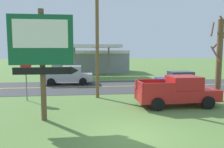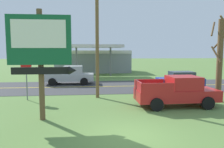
{
  "view_description": "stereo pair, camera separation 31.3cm",
  "coord_description": "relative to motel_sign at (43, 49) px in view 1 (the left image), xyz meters",
  "views": [
    {
      "loc": [
        -1.99,
        -8.9,
        3.61
      ],
      "look_at": [
        0.0,
        8.0,
        1.8
      ],
      "focal_mm": 35.65,
      "sensor_mm": 36.0,
      "label": 1
    },
    {
      "loc": [
        -1.68,
        -8.94,
        3.61
      ],
      "look_at": [
        0.0,
        8.0,
        1.8
      ],
      "focal_mm": 35.65,
      "sensor_mm": 36.0,
      "label": 2
    }
  ],
  "objects": [
    {
      "name": "ground_plane",
      "position": [
        4.12,
        -2.56,
        -3.7
      ],
      "size": [
        180.0,
        180.0,
        0.0
      ],
      "primitive_type": "plane",
      "color": "#5B7F3D"
    },
    {
      "name": "road_asphalt",
      "position": [
        4.12,
        10.44,
        -3.69
      ],
      "size": [
        140.0,
        8.0,
        0.02
      ],
      "primitive_type": "cube",
      "color": "#3D3D3F",
      "rests_on": "ground"
    },
    {
      "name": "road_centre_line",
      "position": [
        4.12,
        10.44,
        -3.68
      ],
      "size": [
        126.0,
        0.2,
        0.01
      ],
      "primitive_type": "cube",
      "color": "gold",
      "rests_on": "road_asphalt"
    },
    {
      "name": "motel_sign",
      "position": [
        0.0,
        0.0,
        0.0
      ],
      "size": [
        3.39,
        0.54,
        5.67
      ],
      "color": "brown",
      "rests_on": "ground"
    },
    {
      "name": "stop_sign",
      "position": [
        -2.15,
        4.98,
        -1.68
      ],
      "size": [
        0.8,
        0.08,
        2.95
      ],
      "color": "slate",
      "rests_on": "ground"
    },
    {
      "name": "utility_pole",
      "position": [
        2.99,
        5.37,
        1.23
      ],
      "size": [
        2.17,
        0.26,
        9.19
      ],
      "color": "brown",
      "rests_on": "ground"
    },
    {
      "name": "bare_tree",
      "position": [
        11.47,
        3.21,
        -0.62
      ],
      "size": [
        1.69,
        1.75,
        5.89
      ],
      "color": "brown",
      "rests_on": "ground"
    },
    {
      "name": "gas_station",
      "position": [
        2.95,
        25.63,
        -1.76
      ],
      "size": [
        12.0,
        11.5,
        4.4
      ],
      "color": "gray",
      "rests_on": "ground"
    },
    {
      "name": "pickup_red_parked_on_lawn",
      "position": [
        8.03,
        2.15,
        -2.74
      ],
      "size": [
        5.23,
        2.3,
        1.96
      ],
      "color": "red",
      "rests_on": "ground"
    },
    {
      "name": "pickup_silver_on_road",
      "position": [
        0.26,
        12.44,
        -2.74
      ],
      "size": [
        5.2,
        2.24,
        1.96
      ],
      "color": "#A8AAAF",
      "rests_on": "ground"
    },
    {
      "name": "car_blue_mid_lane",
      "position": [
        10.86,
        8.44,
        -2.87
      ],
      "size": [
        4.2,
        2.0,
        1.64
      ],
      "color": "#233893",
      "rests_on": "ground"
    }
  ]
}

